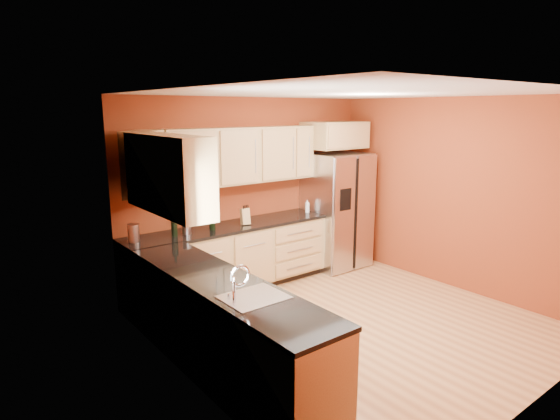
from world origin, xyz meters
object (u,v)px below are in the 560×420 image
refrigerator (336,210)px  soap_dispenser (307,206)px  wine_bottle_a (212,217)px  canister_left (134,233)px  knife_block (245,216)px

refrigerator → soap_dispenser: 0.57m
refrigerator → wine_bottle_a: (-2.19, 0.02, 0.20)m
refrigerator → wine_bottle_a: refrigerator is taller
canister_left → soap_dispenser: canister_left is taller
refrigerator → knife_block: bearing=179.7°
canister_left → soap_dispenser: 2.65m
canister_left → wine_bottle_a: 1.01m
knife_block → soap_dispenser: 1.15m
wine_bottle_a → knife_block: wine_bottle_a is taller
refrigerator → canister_left: size_ratio=8.33×
canister_left → knife_block: bearing=-2.9°
refrigerator → soap_dispenser: (-0.55, 0.06, 0.12)m
knife_block → soap_dispenser: bearing=15.4°
soap_dispenser → refrigerator: bearing=-6.0°
knife_block → refrigerator: bearing=12.7°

